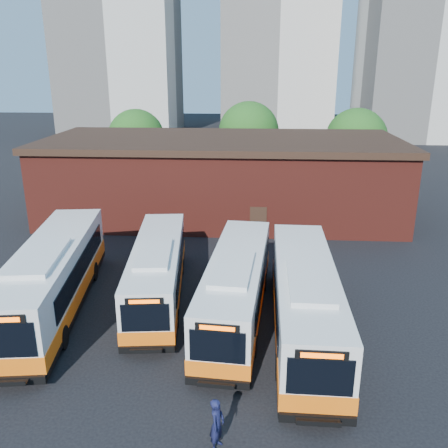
# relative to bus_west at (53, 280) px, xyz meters

# --- Properties ---
(ground) EXTENTS (220.00, 220.00, 0.00)m
(ground) POSITION_rel_bus_west_xyz_m (7.39, -2.77, -1.66)
(ground) COLOR black
(bus_west) EXTENTS (4.44, 13.65, 3.66)m
(bus_west) POSITION_rel_bus_west_xyz_m (0.00, 0.00, 0.00)
(bus_west) COLOR silver
(bus_west) RESTS_ON ground
(bus_midwest) EXTENTS (3.59, 11.82, 3.18)m
(bus_midwest) POSITION_rel_bus_west_xyz_m (4.99, 1.67, -0.22)
(bus_midwest) COLOR silver
(bus_midwest) RESTS_ON ground
(bus_mideast) EXTENTS (3.49, 12.33, 3.32)m
(bus_mideast) POSITION_rel_bus_west_xyz_m (9.25, -0.15, -0.16)
(bus_mideast) COLOR silver
(bus_mideast) RESTS_ON ground
(bus_east) EXTENTS (2.93, 12.93, 3.50)m
(bus_east) POSITION_rel_bus_west_xyz_m (12.43, -1.56, -0.07)
(bus_east) COLOR silver
(bus_east) RESTS_ON ground
(transit_worker) EXTENTS (0.60, 0.76, 1.84)m
(transit_worker) POSITION_rel_bus_west_xyz_m (8.96, -8.74, -0.74)
(transit_worker) COLOR #131536
(transit_worker) RESTS_ON ground
(depot_building) EXTENTS (28.60, 12.60, 6.40)m
(depot_building) POSITION_rel_bus_west_xyz_m (7.39, 17.23, 1.59)
(depot_building) COLOR #5E1E16
(depot_building) RESTS_ON ground
(tree_west) EXTENTS (6.00, 6.00, 7.65)m
(tree_west) POSITION_rel_bus_west_xyz_m (-2.61, 29.23, 2.98)
(tree_west) COLOR #382314
(tree_west) RESTS_ON ground
(tree_mid) EXTENTS (6.56, 6.56, 8.36)m
(tree_mid) POSITION_rel_bus_west_xyz_m (9.39, 31.23, 3.42)
(tree_mid) COLOR #382314
(tree_mid) RESTS_ON ground
(tree_east) EXTENTS (6.24, 6.24, 7.96)m
(tree_east) POSITION_rel_bus_west_xyz_m (20.39, 28.23, 3.17)
(tree_east) COLOR #382314
(tree_east) RESTS_ON ground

